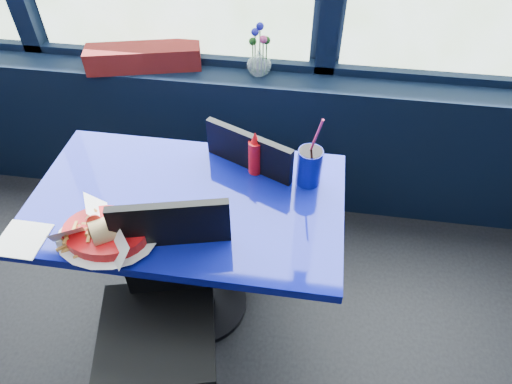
{
  "coord_description": "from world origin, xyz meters",
  "views": [
    {
      "loc": [
        0.74,
        0.83,
        2.0
      ],
      "look_at": [
        0.57,
        1.98,
        0.85
      ],
      "focal_mm": 32.0,
      "sensor_mm": 36.0,
      "label": 1
    }
  ],
  "objects_px": {
    "planter_box": "(144,57)",
    "flower_vase": "(259,60)",
    "soda_cup": "(309,166)",
    "near_table": "(191,230)",
    "chair_near_front": "(165,302)",
    "food_basket": "(108,232)",
    "ketchup_bottle": "(255,155)",
    "chair_near_back": "(243,187)"
  },
  "relations": [
    {
      "from": "ketchup_bottle",
      "to": "chair_near_front",
      "type": "bearing_deg",
      "value": -116.18
    },
    {
      "from": "chair_near_back",
      "to": "soda_cup",
      "type": "bearing_deg",
      "value": 176.01
    },
    {
      "from": "chair_near_front",
      "to": "chair_near_back",
      "type": "distance_m",
      "value": 0.68
    },
    {
      "from": "planter_box",
      "to": "flower_vase",
      "type": "height_order",
      "value": "flower_vase"
    },
    {
      "from": "planter_box",
      "to": "soda_cup",
      "type": "bearing_deg",
      "value": -51.8
    },
    {
      "from": "chair_near_front",
      "to": "planter_box",
      "type": "xyz_separation_m",
      "value": [
        -0.41,
        1.17,
        0.32
      ]
    },
    {
      "from": "food_basket",
      "to": "ketchup_bottle",
      "type": "relative_size",
      "value": 1.75
    },
    {
      "from": "flower_vase",
      "to": "soda_cup",
      "type": "distance_m",
      "value": 0.76
    },
    {
      "from": "near_table",
      "to": "ketchup_bottle",
      "type": "bearing_deg",
      "value": 39.38
    },
    {
      "from": "ketchup_bottle",
      "to": "food_basket",
      "type": "bearing_deg",
      "value": -136.46
    },
    {
      "from": "chair_near_front",
      "to": "chair_near_back",
      "type": "relative_size",
      "value": 1.02
    },
    {
      "from": "food_basket",
      "to": "soda_cup",
      "type": "distance_m",
      "value": 0.78
    },
    {
      "from": "food_basket",
      "to": "chair_near_back",
      "type": "bearing_deg",
      "value": 47.38
    },
    {
      "from": "planter_box",
      "to": "ketchup_bottle",
      "type": "bearing_deg",
      "value": -58.62
    },
    {
      "from": "food_basket",
      "to": "ketchup_bottle",
      "type": "distance_m",
      "value": 0.62
    },
    {
      "from": "planter_box",
      "to": "near_table",
      "type": "bearing_deg",
      "value": -77.37
    },
    {
      "from": "food_basket",
      "to": "flower_vase",
      "type": "bearing_deg",
      "value": 62.49
    },
    {
      "from": "planter_box",
      "to": "flower_vase",
      "type": "bearing_deg",
      "value": -12.09
    },
    {
      "from": "ketchup_bottle",
      "to": "soda_cup",
      "type": "relative_size",
      "value": 0.61
    },
    {
      "from": "near_table",
      "to": "food_basket",
      "type": "xyz_separation_m",
      "value": [
        -0.21,
        -0.23,
        0.22
      ]
    },
    {
      "from": "soda_cup",
      "to": "ketchup_bottle",
      "type": "bearing_deg",
      "value": 173.11
    },
    {
      "from": "near_table",
      "to": "soda_cup",
      "type": "xyz_separation_m",
      "value": [
        0.45,
        0.17,
        0.26
      ]
    },
    {
      "from": "chair_near_back",
      "to": "ketchup_bottle",
      "type": "xyz_separation_m",
      "value": [
        0.08,
        -0.13,
        0.31
      ]
    },
    {
      "from": "food_basket",
      "to": "chair_near_front",
      "type": "bearing_deg",
      "value": -34.43
    },
    {
      "from": "flower_vase",
      "to": "food_basket",
      "type": "relative_size",
      "value": 0.75
    },
    {
      "from": "planter_box",
      "to": "flower_vase",
      "type": "relative_size",
      "value": 2.21
    },
    {
      "from": "ketchup_bottle",
      "to": "soda_cup",
      "type": "distance_m",
      "value": 0.22
    },
    {
      "from": "ketchup_bottle",
      "to": "chair_near_back",
      "type": "bearing_deg",
      "value": 120.48
    },
    {
      "from": "chair_near_front",
      "to": "soda_cup",
      "type": "distance_m",
      "value": 0.74
    },
    {
      "from": "chair_near_back",
      "to": "ketchup_bottle",
      "type": "bearing_deg",
      "value": 144.76
    },
    {
      "from": "chair_near_back",
      "to": "soda_cup",
      "type": "height_order",
      "value": "soda_cup"
    },
    {
      "from": "chair_near_front",
      "to": "ketchup_bottle",
      "type": "relative_size",
      "value": 4.7
    },
    {
      "from": "near_table",
      "to": "food_basket",
      "type": "relative_size",
      "value": 3.45
    },
    {
      "from": "chair_near_front",
      "to": "soda_cup",
      "type": "xyz_separation_m",
      "value": [
        0.47,
        0.49,
        0.29
      ]
    },
    {
      "from": "chair_near_back",
      "to": "planter_box",
      "type": "height_order",
      "value": "chair_near_back"
    },
    {
      "from": "chair_near_front",
      "to": "planter_box",
      "type": "bearing_deg",
      "value": 95.33
    },
    {
      "from": "flower_vase",
      "to": "ketchup_bottle",
      "type": "bearing_deg",
      "value": -83.2
    },
    {
      "from": "near_table",
      "to": "chair_near_front",
      "type": "bearing_deg",
      "value": -93.21
    },
    {
      "from": "near_table",
      "to": "soda_cup",
      "type": "distance_m",
      "value": 0.55
    },
    {
      "from": "chair_near_back",
      "to": "food_basket",
      "type": "bearing_deg",
      "value": 80.63
    },
    {
      "from": "chair_near_front",
      "to": "food_basket",
      "type": "xyz_separation_m",
      "value": [
        -0.19,
        0.09,
        0.25
      ]
    },
    {
      "from": "soda_cup",
      "to": "chair_near_back",
      "type": "bearing_deg",
      "value": 151.73
    }
  ]
}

